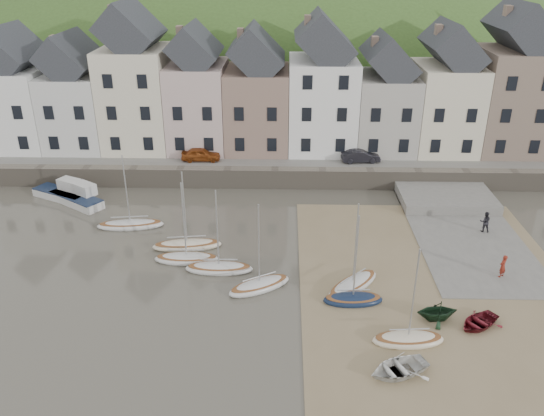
{
  "coord_description": "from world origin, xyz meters",
  "views": [
    {
      "loc": [
        0.91,
        -30.36,
        20.26
      ],
      "look_at": [
        0.0,
        6.0,
        3.0
      ],
      "focal_mm": 36.38,
      "sensor_mm": 36.0,
      "label": 1
    }
  ],
  "objects_px": {
    "rowboat_white": "(398,368)",
    "person_red": "(503,266)",
    "sailboat_0": "(130,224)",
    "person_dark": "(485,222)",
    "car_right": "(361,156)",
    "rowboat_green": "(437,311)",
    "rowboat_red": "(479,322)",
    "car_left": "(201,154)"
  },
  "relations": [
    {
      "from": "rowboat_red",
      "to": "person_dark",
      "type": "height_order",
      "value": "person_dark"
    },
    {
      "from": "rowboat_green",
      "to": "car_left",
      "type": "relative_size",
      "value": 0.66
    },
    {
      "from": "sailboat_0",
      "to": "person_dark",
      "type": "distance_m",
      "value": 27.9
    },
    {
      "from": "rowboat_white",
      "to": "rowboat_green",
      "type": "relative_size",
      "value": 1.36
    },
    {
      "from": "rowboat_red",
      "to": "sailboat_0",
      "type": "bearing_deg",
      "value": -152.89
    },
    {
      "from": "sailboat_0",
      "to": "rowboat_green",
      "type": "distance_m",
      "value": 24.37
    },
    {
      "from": "car_left",
      "to": "car_right",
      "type": "relative_size",
      "value": 1.02
    },
    {
      "from": "rowboat_green",
      "to": "person_red",
      "type": "xyz_separation_m",
      "value": [
        5.53,
        4.83,
        0.24
      ]
    },
    {
      "from": "car_left",
      "to": "person_red",
      "type": "bearing_deg",
      "value": -129.53
    },
    {
      "from": "rowboat_white",
      "to": "rowboat_green",
      "type": "distance_m",
      "value": 5.63
    },
    {
      "from": "rowboat_white",
      "to": "car_left",
      "type": "relative_size",
      "value": 0.89
    },
    {
      "from": "rowboat_white",
      "to": "person_red",
      "type": "xyz_separation_m",
      "value": [
        8.64,
        9.51,
        0.54
      ]
    },
    {
      "from": "rowboat_white",
      "to": "car_right",
      "type": "bearing_deg",
      "value": 154.11
    },
    {
      "from": "rowboat_green",
      "to": "person_dark",
      "type": "xyz_separation_m",
      "value": [
        6.47,
        11.4,
        0.26
      ]
    },
    {
      "from": "rowboat_green",
      "to": "rowboat_red",
      "type": "relative_size",
      "value": 0.86
    },
    {
      "from": "person_red",
      "to": "person_dark",
      "type": "xyz_separation_m",
      "value": [
        0.94,
        6.57,
        0.02
      ]
    },
    {
      "from": "sailboat_0",
      "to": "rowboat_white",
      "type": "height_order",
      "value": "sailboat_0"
    },
    {
      "from": "rowboat_red",
      "to": "person_dark",
      "type": "xyz_separation_m",
      "value": [
        4.14,
        11.96,
        0.61
      ]
    },
    {
      "from": "person_dark",
      "to": "car_right",
      "type": "relative_size",
      "value": 0.46
    },
    {
      "from": "rowboat_white",
      "to": "person_red",
      "type": "bearing_deg",
      "value": 114.37
    },
    {
      "from": "rowboat_white",
      "to": "car_right",
      "type": "xyz_separation_m",
      "value": [
        1.21,
        27.36,
        1.8
      ]
    },
    {
      "from": "sailboat_0",
      "to": "rowboat_red",
      "type": "relative_size",
      "value": 2.23
    },
    {
      "from": "car_left",
      "to": "rowboat_red",
      "type": "bearing_deg",
      "value": -141.34
    },
    {
      "from": "rowboat_green",
      "to": "rowboat_red",
      "type": "height_order",
      "value": "rowboat_green"
    },
    {
      "from": "rowboat_red",
      "to": "person_red",
      "type": "bearing_deg",
      "value": 113.52
    },
    {
      "from": "rowboat_red",
      "to": "car_left",
      "type": "xyz_separation_m",
      "value": [
        -19.58,
        23.23,
        1.88
      ]
    },
    {
      "from": "person_red",
      "to": "car_right",
      "type": "xyz_separation_m",
      "value": [
        -7.43,
        17.85,
        1.26
      ]
    },
    {
      "from": "rowboat_red",
      "to": "person_red",
      "type": "relative_size",
      "value": 1.73
    },
    {
      "from": "rowboat_green",
      "to": "car_left",
      "type": "distance_m",
      "value": 28.53
    },
    {
      "from": "rowboat_red",
      "to": "car_right",
      "type": "height_order",
      "value": "car_right"
    },
    {
      "from": "car_right",
      "to": "person_dark",
      "type": "bearing_deg",
      "value": -149.17
    },
    {
      "from": "rowboat_green",
      "to": "person_red",
      "type": "height_order",
      "value": "person_red"
    },
    {
      "from": "rowboat_red",
      "to": "rowboat_green",
      "type": "bearing_deg",
      "value": -139.28
    },
    {
      "from": "car_left",
      "to": "rowboat_white",
      "type": "bearing_deg",
      "value": -154.13
    },
    {
      "from": "rowboat_green",
      "to": "car_left",
      "type": "xyz_separation_m",
      "value": [
        -17.25,
        22.68,
        1.53
      ]
    },
    {
      "from": "person_dark",
      "to": "car_right",
      "type": "xyz_separation_m",
      "value": [
        -8.37,
        11.27,
        1.24
      ]
    },
    {
      "from": "rowboat_white",
      "to": "car_left",
      "type": "distance_m",
      "value": 30.85
    },
    {
      "from": "sailboat_0",
      "to": "person_red",
      "type": "bearing_deg",
      "value": -14.12
    },
    {
      "from": "person_red",
      "to": "person_dark",
      "type": "distance_m",
      "value": 6.64
    },
    {
      "from": "sailboat_0",
      "to": "rowboat_white",
      "type": "relative_size",
      "value": 1.91
    },
    {
      "from": "car_right",
      "to": "rowboat_green",
      "type": "bearing_deg",
      "value": 179.03
    },
    {
      "from": "rowboat_red",
      "to": "rowboat_white",
      "type": "bearing_deg",
      "value": -88.63
    }
  ]
}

